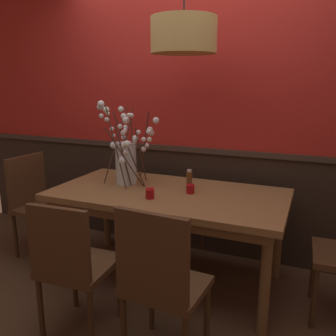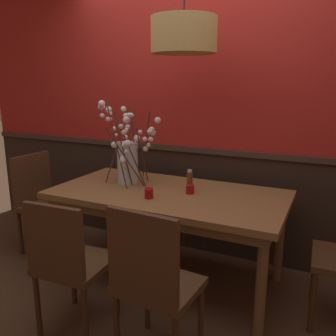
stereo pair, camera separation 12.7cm
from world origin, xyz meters
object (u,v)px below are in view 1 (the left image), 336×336
object	(u,v)px
chair_head_west_end	(37,199)
condiment_bottle	(189,180)
chair_near_side_left	(73,262)
candle_holder_nearer_center	(190,189)
vase_with_blossoms	(126,158)
candle_holder_nearer_edge	(150,193)
chair_far_side_right	(226,193)
pendant_lamp	(184,35)
dining_table	(168,202)
chair_far_side_left	(175,186)
chair_near_side_right	(160,280)

from	to	relation	value
chair_head_west_end	condiment_bottle	distance (m)	1.52
chair_near_side_left	candle_holder_nearer_center	world-z (taller)	chair_near_side_left
chair_head_west_end	vase_with_blossoms	distance (m)	1.05
vase_with_blossoms	candle_holder_nearer_edge	world-z (taller)	vase_with_blossoms
vase_with_blossoms	condiment_bottle	distance (m)	0.57
chair_near_side_left	chair_far_side_right	xyz separation A→B (m)	(0.54, 1.75, 0.01)
chair_far_side_right	pendant_lamp	bearing A→B (deg)	-100.53
chair_head_west_end	pendant_lamp	world-z (taller)	pendant_lamp
candle_holder_nearer_edge	condiment_bottle	size ratio (longest dim) A/B	0.47
chair_head_west_end	dining_table	bearing A→B (deg)	0.53
dining_table	chair_head_west_end	xyz separation A→B (m)	(-1.35, -0.01, -0.15)
vase_with_blossoms	candle_holder_nearer_center	xyz separation A→B (m)	(0.59, -0.06, -0.19)
condiment_bottle	dining_table	bearing A→B (deg)	-135.95
dining_table	chair_head_west_end	world-z (taller)	chair_head_west_end
chair_far_side_left	candle_holder_nearer_center	world-z (taller)	chair_far_side_left
chair_far_side_left	chair_near_side_left	bearing A→B (deg)	-89.67
chair_near_side_right	candle_holder_nearer_center	world-z (taller)	chair_near_side_right
pendant_lamp	chair_near_side_right	bearing A→B (deg)	-76.54
vase_with_blossoms	chair_near_side_left	bearing A→B (deg)	-81.96
dining_table	pendant_lamp	distance (m)	1.26
candle_holder_nearer_edge	condiment_bottle	bearing A→B (deg)	61.14
chair_head_west_end	candle_holder_nearer_center	distance (m)	1.55
chair_head_west_end	pendant_lamp	size ratio (longest dim) A/B	0.84
dining_table	condiment_bottle	size ratio (longest dim) A/B	11.32
vase_with_blossoms	candle_holder_nearer_center	world-z (taller)	vase_with_blossoms
chair_near_side_left	pendant_lamp	distance (m)	1.73
vase_with_blossoms	candle_holder_nearer_center	size ratio (longest dim) A/B	10.04
chair_head_west_end	candle_holder_nearer_edge	world-z (taller)	chair_head_west_end
chair_far_side_right	chair_far_side_left	bearing A→B (deg)	-179.65
chair_near_side_left	chair_far_side_right	bearing A→B (deg)	73.01
condiment_bottle	pendant_lamp	xyz separation A→B (m)	(-0.03, -0.07, 1.09)
chair_head_west_end	chair_far_side_right	size ratio (longest dim) A/B	0.98
chair_far_side_right	candle_holder_nearer_edge	xyz separation A→B (m)	(-0.31, -1.11, 0.28)
chair_near_side_right	candle_holder_nearer_center	size ratio (longest dim) A/B	13.68
chair_far_side_right	vase_with_blossoms	size ratio (longest dim) A/B	1.35
dining_table	chair_head_west_end	distance (m)	1.36
chair_far_side_right	candle_holder_nearer_center	size ratio (longest dim) A/B	13.59
candle_holder_nearer_center	vase_with_blossoms	bearing A→B (deg)	174.66
chair_far_side_right	chair_near_side_left	bearing A→B (deg)	-106.99
chair_near_side_right	pendant_lamp	bearing A→B (deg)	103.46
candle_holder_nearer_edge	pendant_lamp	distance (m)	1.17
dining_table	candle_holder_nearer_center	distance (m)	0.22
chair_far_side_left	chair_far_side_right	world-z (taller)	chair_far_side_right
dining_table	chair_far_side_right	world-z (taller)	chair_far_side_right
chair_near_side_left	chair_head_west_end	bearing A→B (deg)	141.57
chair_far_side_left	vase_with_blossoms	distance (m)	0.94
vase_with_blossoms	condiment_bottle	world-z (taller)	vase_with_blossoms
candle_holder_nearer_center	chair_far_side_left	bearing A→B (deg)	118.56
dining_table	pendant_lamp	xyz separation A→B (m)	(0.10, 0.06, 1.25)
chair_near_side_right	candle_holder_nearer_center	bearing A→B (deg)	99.02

